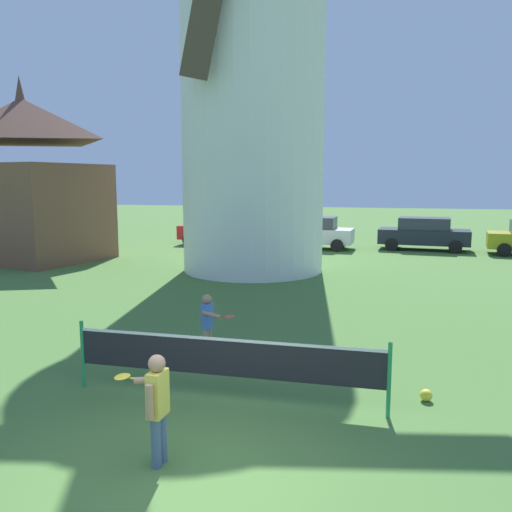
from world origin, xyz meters
TOP-DOWN VIEW (x-y plane):
  - ground_plane at (0.00, 0.00)m, footprint 120.00×120.00m
  - windmill at (-2.61, 13.43)m, footprint 10.69×5.90m
  - tennis_net at (-0.19, 1.87)m, footprint 4.89×0.06m
  - player_near at (-0.45, -0.05)m, footprint 0.75×0.56m
  - player_far at (-1.10, 3.79)m, footprint 0.70×0.55m
  - stray_ball at (2.80, 2.58)m, footprint 0.19×0.19m
  - parked_car_red at (-6.19, 20.55)m, footprint 4.12×2.07m
  - parked_car_silver at (-1.24, 20.18)m, footprint 3.96×2.06m
  - parked_car_black at (4.02, 20.91)m, footprint 4.33×2.19m
  - chapel at (-12.62, 13.96)m, footprint 7.21×5.97m

SIDE VIEW (x-z plane):
  - ground_plane at x=0.00m, z-range 0.00..0.00m
  - stray_ball at x=2.80m, z-range 0.00..0.19m
  - tennis_net at x=-0.19m, z-range 0.13..1.23m
  - player_far at x=-1.10m, z-range 0.08..1.29m
  - player_near at x=-0.45m, z-range 0.09..1.44m
  - parked_car_silver at x=-1.24m, z-range 0.03..1.59m
  - parked_car_red at x=-6.19m, z-range 0.03..1.59m
  - parked_car_black at x=4.02m, z-range 0.03..1.59m
  - chapel at x=-12.62m, z-range -0.52..7.08m
  - windmill at x=-2.61m, z-range -0.54..16.52m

